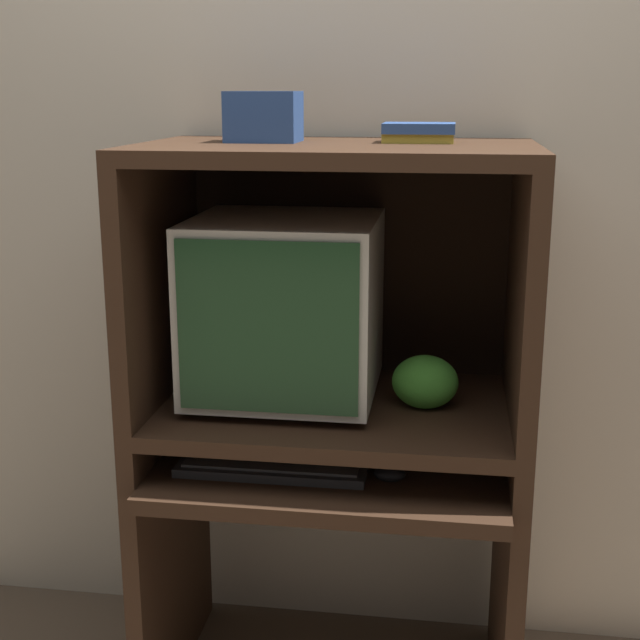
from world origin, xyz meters
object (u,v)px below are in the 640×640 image
(crt_monitor, at_px, (285,307))
(book_stack, at_px, (419,132))
(mouse, at_px, (390,474))
(snack_bag, at_px, (425,382))
(storage_box, at_px, (264,117))
(keyboard, at_px, (273,465))

(crt_monitor, relative_size, book_stack, 2.70)
(crt_monitor, distance_m, mouse, 0.46)
(snack_bag, xyz_separation_m, book_stack, (-0.03, 0.08, 0.56))
(crt_monitor, height_order, storage_box, storage_box)
(snack_bag, height_order, book_stack, book_stack)
(storage_box, bearing_deg, keyboard, -75.30)
(keyboard, xyz_separation_m, snack_bag, (0.34, 0.13, 0.17))
(snack_bag, bearing_deg, crt_monitor, 175.42)
(crt_monitor, height_order, mouse, crt_monitor)
(mouse, height_order, storage_box, storage_box)
(mouse, bearing_deg, book_stack, 81.26)
(snack_bag, relative_size, storage_box, 0.96)
(keyboard, xyz_separation_m, storage_box, (-0.05, 0.18, 0.77))
(mouse, relative_size, book_stack, 0.45)
(keyboard, height_order, storage_box, storage_box)
(crt_monitor, bearing_deg, mouse, -33.57)
(crt_monitor, bearing_deg, keyboard, -90.67)
(book_stack, bearing_deg, mouse, -98.74)
(crt_monitor, distance_m, storage_box, 0.44)
(crt_monitor, distance_m, book_stack, 0.50)
(mouse, distance_m, storage_box, 0.85)
(mouse, distance_m, snack_bag, 0.24)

